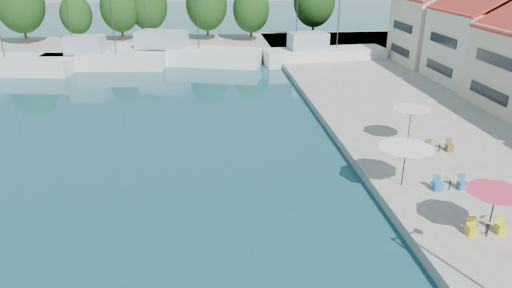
{
  "coord_description": "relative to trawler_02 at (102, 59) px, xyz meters",
  "views": [
    {
      "loc": [
        -2.91,
        -0.47,
        12.36
      ],
      "look_at": [
        -0.04,
        26.0,
        1.35
      ],
      "focal_mm": 32.0,
      "sensor_mm": 36.0,
      "label": 1
    }
  ],
  "objects": [
    {
      "name": "tree_03",
      "position": [
        -6.31,
        15.68,
        3.37
      ],
      "size": [
        4.5,
        4.5,
        6.67
      ],
      "color": "#3F2B19",
      "rests_on": "quay_far"
    },
    {
      "name": "tree_06",
      "position": [
        12.61,
        14.97,
        4.68
      ],
      "size": [
        6.03,
        6.03,
        8.93
      ],
      "color": "#3F2B19",
      "rests_on": "quay_far"
    },
    {
      "name": "quay_far",
      "position": [
        7.24,
        12.39,
        -0.77
      ],
      "size": [
        90.0,
        16.0,
        0.6
      ],
      "primitive_type": "cube",
      "color": "gray",
      "rests_on": "ground"
    },
    {
      "name": "umbrella_cream",
      "position": [
        25.69,
        -27.6,
        1.69
      ],
      "size": [
        2.59,
        2.59,
        2.41
      ],
      "color": "black",
      "rests_on": "quay_right"
    },
    {
      "name": "tree_04",
      "position": [
        -0.01,
        15.53,
        4.3
      ],
      "size": [
        5.58,
        5.58,
        8.26
      ],
      "color": "#3F2B19",
      "rests_on": "quay_far"
    },
    {
      "name": "building_05",
      "position": [
        39.24,
        -12.61,
        4.19
      ],
      "size": [
        8.4,
        8.8,
        9.7
      ],
      "color": "silver",
      "rests_on": "quay_right"
    },
    {
      "name": "cafe_table_03",
      "position": [
        27.06,
        -29.35,
        -0.18
      ],
      "size": [
        1.82,
        0.7,
        0.76
      ],
      "color": "black",
      "rests_on": "quay_right"
    },
    {
      "name": "trawler_02",
      "position": [
        0.0,
        0.0,
        0.0
      ],
      "size": [
        14.33,
        4.94,
        10.2
      ],
      "rotation": [
        0.0,
        0.0,
        -0.09
      ],
      "color": "silver",
      "rests_on": "ground"
    },
    {
      "name": "building_06",
      "position": [
        39.24,
        -3.61,
        4.43
      ],
      "size": [
        9.0,
        8.8,
        10.2
      ],
      "color": "beige",
      "rests_on": "quay_right"
    },
    {
      "name": "tree_02",
      "position": [
        -13.36,
        14.32,
        5.13
      ],
      "size": [
        6.55,
        6.55,
        9.7
      ],
      "color": "#3F2B19",
      "rests_on": "quay_far"
    },
    {
      "name": "tree_08",
      "position": [
        29.03,
        16.23,
        4.96
      ],
      "size": [
        6.36,
        6.36,
        9.41
      ],
      "color": "#3F2B19",
      "rests_on": "quay_far"
    },
    {
      "name": "trawler_04",
      "position": [
        26.47,
        -0.04,
        -0.0
      ],
      "size": [
        15.28,
        5.24,
        10.2
      ],
      "rotation": [
        0.0,
        0.0,
        0.09
      ],
      "color": "silver",
      "rests_on": "ground"
    },
    {
      "name": "cafe_table_02",
      "position": [
        25.13,
        -34.4,
        -0.18
      ],
      "size": [
        1.82,
        0.7,
        0.76
      ],
      "color": "black",
      "rests_on": "quay_right"
    },
    {
      "name": "tree_07",
      "position": [
        19.04,
        13.44,
        4.07
      ],
      "size": [
        5.32,
        5.32,
        7.87
      ],
      "color": "#3F2B19",
      "rests_on": "quay_far"
    },
    {
      "name": "tree_05",
      "position": [
        3.89,
        16.75,
        4.47
      ],
      "size": [
        5.78,
        5.78,
        8.56
      ],
      "color": "#3F2B19",
      "rests_on": "quay_far"
    },
    {
      "name": "trawler_03",
      "position": [
        9.13,
        2.2,
        -0.0
      ],
      "size": [
        19.66,
        10.25,
        10.2
      ],
      "rotation": [
        0.0,
        0.0,
        -0.29
      ],
      "color": "white",
      "rests_on": "ground"
    },
    {
      "name": "umbrella_white",
      "position": [
        22.78,
        -33.58,
        1.54
      ],
      "size": [
        3.05,
        3.05,
        2.26
      ],
      "color": "black",
      "rests_on": "quay_right"
    },
    {
      "name": "cafe_table_01",
      "position": [
        24.68,
        -38.61,
        -0.18
      ],
      "size": [
        1.82,
        0.7,
        0.76
      ],
      "color": "black",
      "rests_on": "quay_right"
    },
    {
      "name": "umbrella_pink",
      "position": [
        24.61,
        -38.82,
        1.56
      ],
      "size": [
        2.66,
        2.66,
        2.28
      ],
      "color": "black",
      "rests_on": "quay_right"
    }
  ]
}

